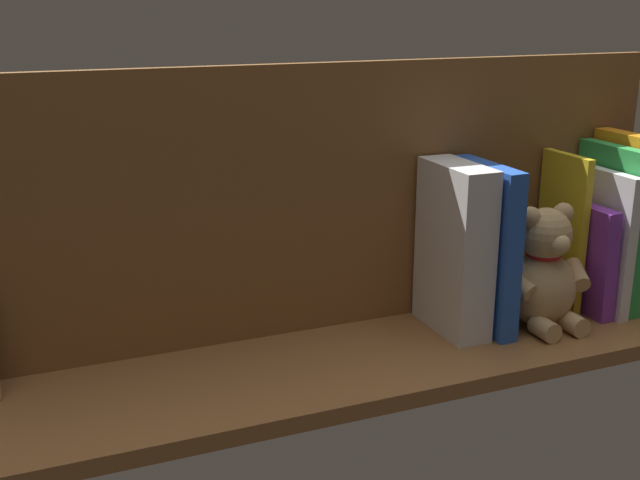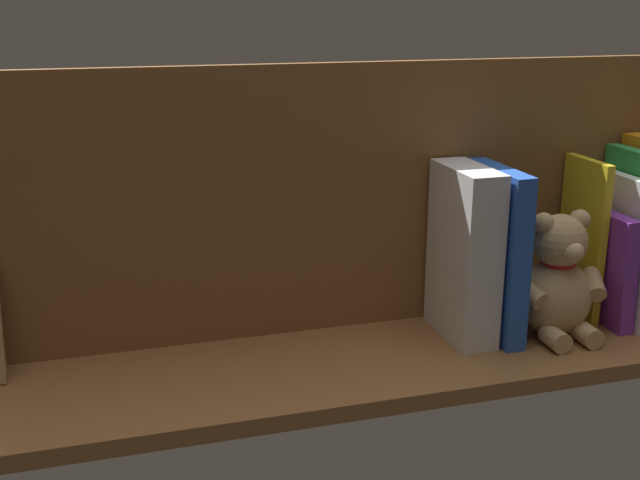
# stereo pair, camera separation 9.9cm
# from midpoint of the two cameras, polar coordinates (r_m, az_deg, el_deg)

# --- Properties ---
(ground_plane) EXTENTS (1.17, 0.25, 0.02)m
(ground_plane) POSITION_cam_midpoint_polar(r_m,az_deg,el_deg) (1.05, 2.72, -9.25)
(ground_plane) COLOR brown
(shelf_back_panel) EXTENTS (1.17, 0.02, 0.38)m
(shelf_back_panel) POSITION_cam_midpoint_polar(r_m,az_deg,el_deg) (1.08, 1.08, 2.67)
(shelf_back_panel) COLOR brown
(shelf_back_panel) RESTS_ON ground_plane
(book_1) EXTENTS (0.02, 0.14, 0.25)m
(book_1) POSITION_cam_midpoint_polar(r_m,az_deg,el_deg) (1.26, 23.89, 0.26)
(book_1) COLOR green
(book_1) RESTS_ON ground_plane
(book_2) EXTENTS (0.02, 0.15, 0.22)m
(book_2) POSITION_cam_midpoint_polar(r_m,az_deg,el_deg) (1.24, 23.00, -0.58)
(book_2) COLOR silver
(book_2) RESTS_ON ground_plane
(book_3) EXTENTS (0.03, 0.14, 0.17)m
(book_3) POSITION_cam_midpoint_polar(r_m,az_deg,el_deg) (1.24, 21.85, -1.72)
(book_3) COLOR purple
(book_3) RESTS_ON ground_plane
(book_4) EXTENTS (0.01, 0.10, 0.24)m
(book_4) POSITION_cam_midpoint_polar(r_m,az_deg,el_deg) (1.23, 20.66, 0.02)
(book_4) COLOR yellow
(book_4) RESTS_ON ground_plane
(teddy_bear) EXTENTS (0.15, 0.11, 0.18)m
(teddy_bear) POSITION_cam_midpoint_polar(r_m,az_deg,el_deg) (1.16, 19.20, -2.90)
(teddy_bear) COLOR tan
(teddy_bear) RESTS_ON ground_plane
(book_5) EXTENTS (0.03, 0.15, 0.24)m
(book_5) POSITION_cam_midpoint_polar(r_m,az_deg,el_deg) (1.13, 15.07, -0.89)
(book_5) COLOR blue
(book_5) RESTS_ON ground_plane
(dictionary_thick_white) EXTENTS (0.05, 0.13, 0.24)m
(dictionary_thick_white) POSITION_cam_midpoint_polar(r_m,az_deg,el_deg) (1.11, 12.92, -0.97)
(dictionary_thick_white) COLOR silver
(dictionary_thick_white) RESTS_ON ground_plane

